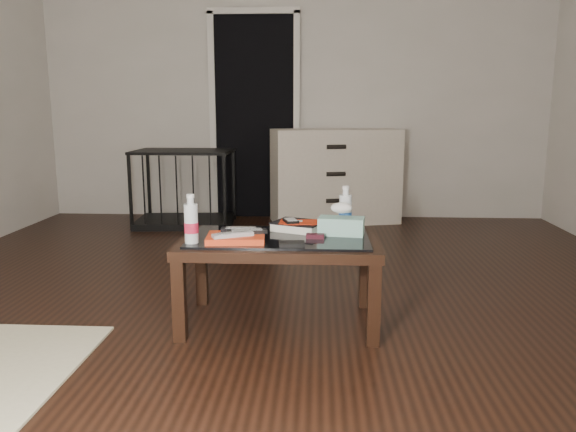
% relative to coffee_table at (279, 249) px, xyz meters
% --- Properties ---
extents(ground, '(5.00, 5.00, 0.00)m').
position_rel_coffee_table_xyz_m(ground, '(-0.05, 0.43, -0.40)').
color(ground, black).
rests_on(ground, ground).
extents(room_shell, '(5.00, 5.00, 5.00)m').
position_rel_coffee_table_xyz_m(room_shell, '(-0.05, 0.43, 1.22)').
color(room_shell, beige).
rests_on(room_shell, ground).
extents(doorway, '(0.90, 0.08, 2.07)m').
position_rel_coffee_table_xyz_m(doorway, '(-0.45, 2.90, 0.63)').
color(doorway, black).
rests_on(doorway, ground).
extents(coffee_table, '(1.00, 0.60, 0.46)m').
position_rel_coffee_table_xyz_m(coffee_table, '(0.00, 0.00, 0.00)').
color(coffee_table, black).
rests_on(coffee_table, ground).
extents(dresser, '(1.28, 0.77, 0.90)m').
position_rel_coffee_table_xyz_m(dresser, '(0.35, 2.66, 0.05)').
color(dresser, beige).
rests_on(dresser, ground).
extents(pet_crate, '(0.95, 0.68, 0.71)m').
position_rel_coffee_table_xyz_m(pet_crate, '(-1.07, 2.43, -0.17)').
color(pet_crate, black).
rests_on(pet_crate, ground).
extents(magazines, '(0.30, 0.23, 0.03)m').
position_rel_coffee_table_xyz_m(magazines, '(-0.21, -0.11, 0.08)').
color(magazines, red).
rests_on(magazines, coffee_table).
extents(remote_silver, '(0.20, 0.14, 0.02)m').
position_rel_coffee_table_xyz_m(remote_silver, '(-0.21, -0.15, 0.11)').
color(remote_silver, '#A4A5A9').
rests_on(remote_silver, magazines).
extents(remote_black_front, '(0.21, 0.10, 0.02)m').
position_rel_coffee_table_xyz_m(remote_black_front, '(-0.16, -0.08, 0.11)').
color(remote_black_front, black).
rests_on(remote_black_front, magazines).
extents(remote_black_back, '(0.20, 0.06, 0.02)m').
position_rel_coffee_table_xyz_m(remote_black_back, '(-0.19, -0.03, 0.11)').
color(remote_black_back, black).
rests_on(remote_black_back, magazines).
extents(textbook, '(0.31, 0.28, 0.05)m').
position_rel_coffee_table_xyz_m(textbook, '(0.09, 0.15, 0.09)').
color(textbook, black).
rests_on(textbook, coffee_table).
extents(dvd_mailers, '(0.20, 0.14, 0.01)m').
position_rel_coffee_table_xyz_m(dvd_mailers, '(0.09, 0.14, 0.11)').
color(dvd_mailers, red).
rests_on(dvd_mailers, textbook).
extents(ipod, '(0.09, 0.12, 0.02)m').
position_rel_coffee_table_xyz_m(ipod, '(0.05, 0.11, 0.12)').
color(ipod, black).
rests_on(ipod, dvd_mailers).
extents(flip_phone, '(0.09, 0.05, 0.02)m').
position_rel_coffee_table_xyz_m(flip_phone, '(0.18, -0.03, 0.08)').
color(flip_phone, black).
rests_on(flip_phone, coffee_table).
extents(wallet, '(0.13, 0.08, 0.02)m').
position_rel_coffee_table_xyz_m(wallet, '(0.07, -0.20, 0.07)').
color(wallet, black).
rests_on(wallet, coffee_table).
extents(water_bottle_left, '(0.08, 0.08, 0.24)m').
position_rel_coffee_table_xyz_m(water_bottle_left, '(-0.41, -0.16, 0.18)').
color(water_bottle_left, silver).
rests_on(water_bottle_left, coffee_table).
extents(water_bottle_right, '(0.07, 0.07, 0.24)m').
position_rel_coffee_table_xyz_m(water_bottle_right, '(0.34, 0.16, 0.18)').
color(water_bottle_right, silver).
rests_on(water_bottle_right, coffee_table).
extents(tissue_box, '(0.24, 0.15, 0.09)m').
position_rel_coffee_table_xyz_m(tissue_box, '(0.31, 0.06, 0.11)').
color(tissue_box, '#248776').
rests_on(tissue_box, coffee_table).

